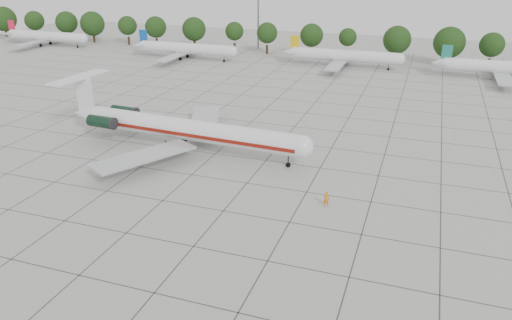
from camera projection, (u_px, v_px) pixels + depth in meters
The scene contains 10 objects.
ground at pixel (247, 183), 65.19m from camera, with size 260.00×260.00×0.00m, color #A5A59E.
apron_joints at pixel (280, 144), 78.24m from camera, with size 170.00×170.00×0.02m, color #383838.
main_airliner at pixel (177, 128), 75.12m from camera, with size 41.29×32.38×9.68m.
ground_crew at pixel (326, 199), 59.07m from camera, with size 0.68×0.45×1.86m, color orange.
bg_airliner_a at pixel (46, 36), 157.87m from camera, with size 28.24×27.20×7.40m.
bg_airliner_b at pixel (186, 49), 138.29m from camera, with size 28.24×27.20×7.40m.
bg_airliner_c at pixel (344, 56), 128.75m from camera, with size 28.24×27.20×7.40m.
bg_airliner_d at pixel (506, 68), 115.72m from camera, with size 28.24×27.20×7.40m.
tree_line at pixel (312, 35), 140.38m from camera, with size 249.86×8.44×10.22m.
floodlight_mast at pixel (258, 0), 148.79m from camera, with size 1.60×1.60×25.45m.
Camera 1 is at (20.44, -55.24, 28.11)m, focal length 35.00 mm.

